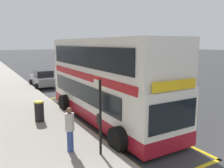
{
  "coord_description": "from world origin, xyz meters",
  "views": [
    {
      "loc": [
        -8.28,
        -2.83,
        4.15
      ],
      "look_at": [
        -1.1,
        9.58,
        1.62
      ],
      "focal_mm": 36.89,
      "sensor_mm": 36.0,
      "label": 1
    }
  ],
  "objects_px": {
    "double_decker_bus": "(105,83)",
    "litter_bin": "(39,111)",
    "bus_stop_sign": "(99,110)",
    "parked_car_grey_across": "(43,78)",
    "pedestrian_waiting_near_sign": "(70,128)"
  },
  "relations": [
    {
      "from": "litter_bin",
      "to": "bus_stop_sign",
      "type": "bearing_deg",
      "value": -77.19
    },
    {
      "from": "pedestrian_waiting_near_sign",
      "to": "parked_car_grey_across",
      "type": "bearing_deg",
      "value": 80.06
    },
    {
      "from": "bus_stop_sign",
      "to": "litter_bin",
      "type": "distance_m",
      "value": 5.03
    },
    {
      "from": "bus_stop_sign",
      "to": "parked_car_grey_across",
      "type": "distance_m",
      "value": 15.45
    },
    {
      "from": "double_decker_bus",
      "to": "parked_car_grey_across",
      "type": "relative_size",
      "value": 2.43
    },
    {
      "from": "pedestrian_waiting_near_sign",
      "to": "litter_bin",
      "type": "relative_size",
      "value": 1.6
    },
    {
      "from": "bus_stop_sign",
      "to": "parked_car_grey_across",
      "type": "height_order",
      "value": "bus_stop_sign"
    },
    {
      "from": "bus_stop_sign",
      "to": "litter_bin",
      "type": "xyz_separation_m",
      "value": [
        -1.09,
        4.78,
        -1.12
      ]
    },
    {
      "from": "double_decker_bus",
      "to": "litter_bin",
      "type": "bearing_deg",
      "value": 161.48
    },
    {
      "from": "pedestrian_waiting_near_sign",
      "to": "double_decker_bus",
      "type": "bearing_deg",
      "value": 43.53
    },
    {
      "from": "pedestrian_waiting_near_sign",
      "to": "bus_stop_sign",
      "type": "bearing_deg",
      "value": -39.19
    },
    {
      "from": "double_decker_bus",
      "to": "bus_stop_sign",
      "type": "distance_m",
      "value": 4.31
    },
    {
      "from": "bus_stop_sign",
      "to": "pedestrian_waiting_near_sign",
      "type": "bearing_deg",
      "value": 140.81
    },
    {
      "from": "double_decker_bus",
      "to": "litter_bin",
      "type": "distance_m",
      "value": 3.77
    },
    {
      "from": "parked_car_grey_across",
      "to": "pedestrian_waiting_near_sign",
      "type": "xyz_separation_m",
      "value": [
        -2.56,
        -14.62,
        0.27
      ]
    }
  ]
}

